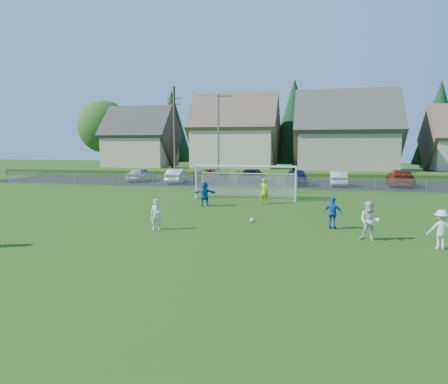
{
  "coord_description": "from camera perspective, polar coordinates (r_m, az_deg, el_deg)",
  "views": [
    {
      "loc": [
        4.67,
        -13.4,
        4.01
      ],
      "look_at": [
        0.0,
        8.0,
        1.4
      ],
      "focal_mm": 32.0,
      "sensor_mm": 36.0,
      "label": 1
    }
  ],
  "objects": [
    {
      "name": "car_a",
      "position": [
        44.63,
        -11.81,
        2.46
      ],
      "size": [
        1.99,
        4.48,
        1.5
      ],
      "primitive_type": "imported",
      "rotation": [
        0.0,
        0.0,
        3.09
      ],
      "color": "#B8BDC1",
      "rests_on": "ground"
    },
    {
      "name": "player_blue_a",
      "position": [
        19.74,
        15.3,
        -2.93
      ],
      "size": [
        0.96,
        0.64,
        1.51
      ],
      "primitive_type": "imported",
      "rotation": [
        0.0,
        0.0,
        2.81
      ],
      "color": "#134FB3",
      "rests_on": "ground"
    },
    {
      "name": "chainlink_fence",
      "position": [
        35.86,
        4.78,
        1.36
      ],
      "size": [
        52.06,
        0.06,
        1.2
      ],
      "color": "gray",
      "rests_on": "ground"
    },
    {
      "name": "goalkeeper",
      "position": [
        27.25,
        5.77,
        0.15
      ],
      "size": [
        0.74,
        0.6,
        1.75
      ],
      "primitive_type": "imported",
      "rotation": [
        0.0,
        0.0,
        2.81
      ],
      "color": "#A0CC18",
      "rests_on": "ground"
    },
    {
      "name": "player_blue_b",
      "position": [
        26.12,
        -2.78,
        -0.25
      ],
      "size": [
        1.57,
        0.81,
        1.62
      ],
      "primitive_type": "imported",
      "rotation": [
        0.0,
        0.0,
        3.38
      ],
      "color": "#134FB3",
      "rests_on": "ground"
    },
    {
      "name": "car_g",
      "position": [
        42.06,
        23.87,
        1.85
      ],
      "size": [
        2.72,
        5.73,
        1.61
      ],
      "primitive_type": "imported",
      "rotation": [
        0.0,
        0.0,
        3.06
      ],
      "color": "maroon",
      "rests_on": "ground"
    },
    {
      "name": "car_d",
      "position": [
        41.31,
        4.11,
        2.27
      ],
      "size": [
        2.48,
        5.37,
        1.52
      ],
      "primitive_type": "imported",
      "rotation": [
        0.0,
        0.0,
        3.07
      ],
      "color": "black",
      "rests_on": "ground"
    },
    {
      "name": "ground",
      "position": [
        14.74,
        -6.74,
        -9.03
      ],
      "size": [
        160.0,
        160.0,
        0.0
      ],
      "primitive_type": "plane",
      "color": "#193D0C",
      "rests_on": "ground"
    },
    {
      "name": "car_c",
      "position": [
        42.32,
        -1.77,
        2.35
      ],
      "size": [
        3.14,
        5.56,
        1.47
      ],
      "primitive_type": "imported",
      "rotation": [
        0.0,
        0.0,
        3.0
      ],
      "color": "#5B0A16",
      "rests_on": "ground"
    },
    {
      "name": "asphalt_lot",
      "position": [
        41.36,
        5.78,
        1.2
      ],
      "size": [
        60.0,
        60.0,
        0.0
      ],
      "primitive_type": "plane",
      "color": "black",
      "rests_on": "ground"
    },
    {
      "name": "houses_row",
      "position": [
        56.02,
        9.69,
        10.1
      ],
      "size": [
        53.9,
        11.45,
        13.27
      ],
      "color": "tan",
      "rests_on": "ground"
    },
    {
      "name": "utility_pole",
      "position": [
        42.83,
        -7.08,
        8.26
      ],
      "size": [
        1.6,
        0.26,
        10.0
      ],
      "color": "#473321",
      "rests_on": "ground"
    },
    {
      "name": "player_white_b",
      "position": [
        17.8,
        20.06,
        -3.9
      ],
      "size": [
        0.98,
        0.88,
        1.67
      ],
      "primitive_type": "imported",
      "rotation": [
        0.0,
        0.0,
        -0.36
      ],
      "color": "white",
      "rests_on": "ground"
    },
    {
      "name": "soccer_ball",
      "position": [
        20.86,
        4.04,
        -4.0
      ],
      "size": [
        0.22,
        0.22,
        0.22
      ],
      "primitive_type": "sphere",
      "color": "white",
      "rests_on": "ground"
    },
    {
      "name": "player_white_a",
      "position": [
        19.13,
        -9.65,
        -3.19
      ],
      "size": [
        0.6,
        0.47,
        1.45
      ],
      "primitive_type": "imported",
      "rotation": [
        0.0,
        0.0,
        0.26
      ],
      "color": "white",
      "rests_on": "ground"
    },
    {
      "name": "car_b",
      "position": [
        42.16,
        -6.64,
        2.3
      ],
      "size": [
        1.78,
        4.54,
        1.47
      ],
      "primitive_type": "imported",
      "rotation": [
        0.0,
        0.0,
        3.19
      ],
      "color": "white",
      "rests_on": "ground"
    },
    {
      "name": "player_white_c",
      "position": [
        17.52,
        28.57,
        -4.72
      ],
      "size": [
        1.0,
        0.59,
        1.53
      ],
      "primitive_type": "imported",
      "rotation": [
        0.0,
        0.0,
        3.12
      ],
      "color": "white",
      "rests_on": "ground"
    },
    {
      "name": "grass_embankment",
      "position": [
        48.75,
        6.8,
        2.5
      ],
      "size": [
        70.0,
        6.0,
        0.8
      ],
      "primitive_type": "cube",
      "color": "#1E420F",
      "rests_on": "ground"
    },
    {
      "name": "streetlight",
      "position": [
        40.45,
        -0.72,
        7.97
      ],
      "size": [
        1.38,
        0.18,
        9.0
      ],
      "color": "slate",
      "rests_on": "ground"
    },
    {
      "name": "car_e",
      "position": [
        40.44,
        10.25,
        2.17
      ],
      "size": [
        2.6,
        5.06,
        1.65
      ],
      "primitive_type": "imported",
      "rotation": [
        0.0,
        0.0,
        3.28
      ],
      "color": "#141345",
      "rests_on": "ground"
    },
    {
      "name": "soccer_goal",
      "position": [
        29.91,
        3.3,
        2.21
      ],
      "size": [
        7.42,
        1.9,
        2.5
      ],
      "color": "white",
      "rests_on": "ground"
    },
    {
      "name": "car_f",
      "position": [
        40.56,
        16.01,
        1.86
      ],
      "size": [
        1.51,
        4.3,
        1.42
      ],
      "primitive_type": "imported",
      "rotation": [
        0.0,
        0.0,
        3.14
      ],
      "color": "silver",
      "rests_on": "ground"
    },
    {
      "name": "tree_row",
      "position": [
        62.3,
        9.09,
        9.38
      ],
      "size": [
        65.98,
        12.36,
        13.8
      ],
      "color": "#382616",
      "rests_on": "ground"
    }
  ]
}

